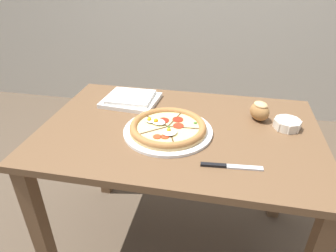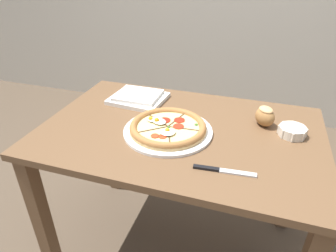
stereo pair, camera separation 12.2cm
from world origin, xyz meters
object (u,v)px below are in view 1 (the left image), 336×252
at_px(napkin_folded, 131,99).
at_px(ramekin_bowl, 287,124).
at_px(knife_main, 231,166).
at_px(bread_piece_near, 260,111).
at_px(dining_table, 179,151).
at_px(pizza, 168,128).

bearing_deg(napkin_folded, ramekin_bowl, -8.90).
xyz_separation_m(napkin_folded, knife_main, (0.50, -0.43, -0.01)).
bearing_deg(bread_piece_near, ramekin_bowl, -24.79).
distance_m(napkin_folded, bread_piece_near, 0.61).
xyz_separation_m(dining_table, napkin_folded, (-0.28, 0.20, 0.13)).
height_order(napkin_folded, bread_piece_near, bread_piece_near).
height_order(pizza, knife_main, pizza).
bearing_deg(knife_main, pizza, 139.58).
relative_size(ramekin_bowl, napkin_folded, 0.41).
bearing_deg(knife_main, napkin_folded, 134.13).
relative_size(pizza, knife_main, 1.71).
relative_size(pizza, napkin_folded, 1.33).
bearing_deg(bread_piece_near, knife_main, -107.09).
xyz_separation_m(pizza, napkin_folded, (-0.24, 0.25, -0.00)).
height_order(pizza, bread_piece_near, bread_piece_near).
bearing_deg(bread_piece_near, napkin_folded, 174.28).
height_order(ramekin_bowl, knife_main, ramekin_bowl).
distance_m(dining_table, ramekin_bowl, 0.47).
bearing_deg(bread_piece_near, dining_table, -157.02).
xyz_separation_m(ramekin_bowl, napkin_folded, (-0.72, 0.11, -0.00)).
bearing_deg(knife_main, ramekin_bowl, 49.79).
bearing_deg(ramekin_bowl, knife_main, -125.41).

